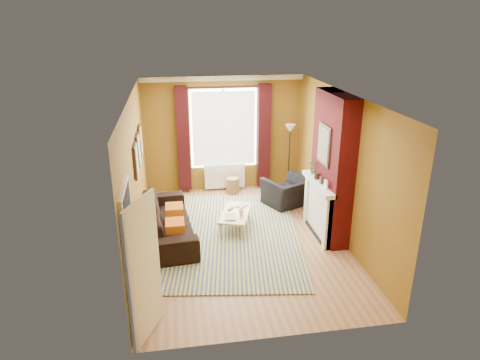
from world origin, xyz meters
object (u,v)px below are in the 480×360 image
at_px(sofa, 167,221).
at_px(wicker_stool, 233,185).
at_px(armchair, 288,192).
at_px(floor_lamp, 290,139).
at_px(coffee_table, 235,214).

distance_m(sofa, wicker_stool, 2.58).
bearing_deg(armchair, wicker_stool, -64.23).
height_order(sofa, floor_lamp, floor_lamp).
relative_size(sofa, floor_lamp, 1.39).
distance_m(armchair, wicker_stool, 1.46).
xyz_separation_m(sofa, armchair, (2.73, 1.13, -0.03)).
bearing_deg(coffee_table, sofa, -155.79).
distance_m(sofa, floor_lamp, 3.66).
relative_size(sofa, armchair, 2.41).
bearing_deg(floor_lamp, coffee_table, -131.72).
bearing_deg(coffee_table, armchair, 53.73).
height_order(armchair, coffee_table, armchair).
xyz_separation_m(armchair, coffee_table, (-1.36, -0.98, -0.00)).
distance_m(coffee_table, floor_lamp, 2.59).
bearing_deg(armchair, coffee_table, 9.94).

